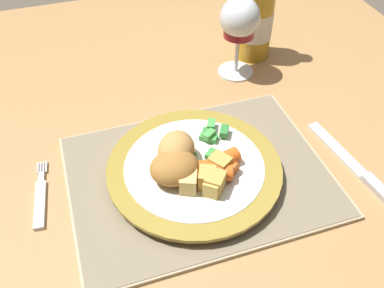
# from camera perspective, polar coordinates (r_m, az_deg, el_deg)

# --- Properties ---
(dining_table) EXTENTS (1.18, 0.91, 0.74)m
(dining_table) POSITION_cam_1_polar(r_m,az_deg,el_deg) (0.81, -5.10, -0.40)
(dining_table) COLOR #AD7F4C
(dining_table) RESTS_ON ground
(placemat) EXTENTS (0.37, 0.28, 0.01)m
(placemat) POSITION_cam_1_polar(r_m,az_deg,el_deg) (0.62, 0.86, -4.24)
(placemat) COLOR tan
(placemat) RESTS_ON dining_table
(dinner_plate) EXTENTS (0.25, 0.25, 0.02)m
(dinner_plate) POSITION_cam_1_polar(r_m,az_deg,el_deg) (0.61, 0.29, -3.42)
(dinner_plate) COLOR silver
(dinner_plate) RESTS_ON placemat
(breaded_croquettes) EXTENTS (0.08, 0.10, 0.05)m
(breaded_croquettes) POSITION_cam_1_polar(r_m,az_deg,el_deg) (0.59, -2.39, -2.01)
(breaded_croquettes) COLOR tan
(breaded_croquettes) RESTS_ON dinner_plate
(green_beans_pile) EXTENTS (0.09, 0.08, 0.02)m
(green_beans_pile) POSITION_cam_1_polar(r_m,az_deg,el_deg) (0.64, 2.19, 0.74)
(green_beans_pile) COLOR green
(green_beans_pile) RESTS_ON dinner_plate
(glazed_carrots) EXTENTS (0.09, 0.05, 0.02)m
(glazed_carrots) POSITION_cam_1_polar(r_m,az_deg,el_deg) (0.59, 3.11, -3.24)
(glazed_carrots) COLOR orange
(glazed_carrots) RESTS_ON dinner_plate
(fork) EXTENTS (0.03, 0.12, 0.01)m
(fork) POSITION_cam_1_polar(r_m,az_deg,el_deg) (0.63, -19.56, -6.87)
(fork) COLOR silver
(fork) RESTS_ON dining_table
(table_knife) EXTENTS (0.04, 0.20, 0.01)m
(table_knife) POSITION_cam_1_polar(r_m,az_deg,el_deg) (0.68, 21.49, -3.37)
(table_knife) COLOR silver
(table_knife) RESTS_ON dining_table
(wine_glass) EXTENTS (0.07, 0.07, 0.15)m
(wine_glass) POSITION_cam_1_polar(r_m,az_deg,el_deg) (0.78, 6.36, 15.86)
(wine_glass) COLOR silver
(wine_glass) RESTS_ON dining_table
(bottle) EXTENTS (0.07, 0.07, 0.24)m
(bottle) POSITION_cam_1_polar(r_m,az_deg,el_deg) (0.84, 8.53, 16.92)
(bottle) COLOR gold
(bottle) RESTS_ON dining_table
(roast_potatoes) EXTENTS (0.09, 0.07, 0.03)m
(roast_potatoes) POSITION_cam_1_polar(r_m,az_deg,el_deg) (0.57, 1.67, -4.52)
(roast_potatoes) COLOR gold
(roast_potatoes) RESTS_ON dinner_plate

